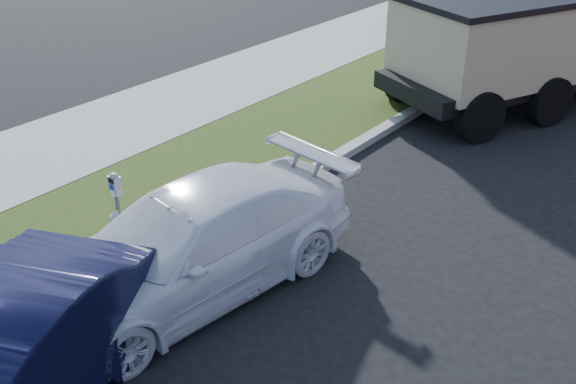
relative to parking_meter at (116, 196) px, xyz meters
The scene contains 5 objects.
ground 3.40m from the parking_meter, 11.00° to the left, with size 120.00×120.00×0.00m, color black.
streetside 3.68m from the parking_meter, 132.43° to the left, with size 6.12×50.00×0.15m.
parking_meter is the anchor object (origin of this frame).
white_wagon 1.36m from the parking_meter, ahead, with size 1.99×4.90×1.42m, color white.
dump_truck 10.47m from the parking_meter, 77.34° to the left, with size 5.04×7.25×2.68m.
Camera 1 is at (3.79, -5.64, 5.50)m, focal length 42.00 mm.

